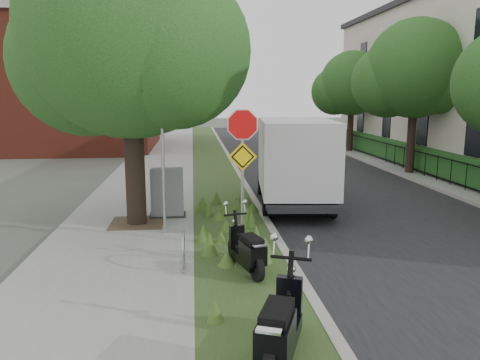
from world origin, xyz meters
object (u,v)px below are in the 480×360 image
object	(u,v)px
scooter_near	(249,255)
box_truck	(294,158)
utility_cabinet	(167,193)
sign_assembly	(243,149)
scooter_far	(279,336)

from	to	relation	value
scooter_near	box_truck	world-z (taller)	box_truck
box_truck	utility_cabinet	size ratio (longest dim) A/B	4.00
scooter_near	box_truck	distance (m)	6.24
scooter_near	utility_cabinet	distance (m)	4.88
utility_cabinet	sign_assembly	bearing A→B (deg)	-58.04
sign_assembly	box_truck	size ratio (longest dim) A/B	0.60
scooter_far	utility_cabinet	xyz separation A→B (m)	(-1.76, 7.74, 0.20)
sign_assembly	scooter_near	xyz separation A→B (m)	(-0.05, -1.63, -1.83)
utility_cabinet	scooter_far	bearing A→B (deg)	-77.15
sign_assembly	scooter_far	bearing A→B (deg)	-90.65
utility_cabinet	scooter_near	bearing A→B (deg)	-68.78
sign_assembly	scooter_near	world-z (taller)	sign_assembly
scooter_near	utility_cabinet	bearing A→B (deg)	111.22
scooter_far	scooter_near	bearing A→B (deg)	89.98
sign_assembly	box_truck	bearing A→B (deg)	63.49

